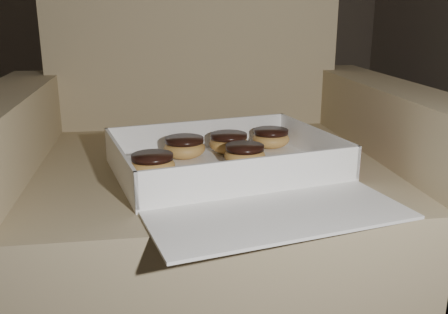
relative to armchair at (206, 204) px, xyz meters
name	(u,v)px	position (x,y,z in m)	size (l,w,h in m)	color
armchair	(206,204)	(0.00, 0.00, 0.00)	(0.93, 0.78, 0.97)	tan
bakery_box	(234,170)	(0.03, -0.19, 0.14)	(0.49, 0.55, 0.07)	white
donut_a	(271,138)	(0.14, -0.03, 0.16)	(0.08, 0.08, 0.04)	#ECAF52
donut_b	(229,142)	(0.04, -0.05, 0.16)	(0.08, 0.08, 0.04)	#ECAF52
donut_c	(245,154)	(0.06, -0.14, 0.16)	(0.08, 0.08, 0.04)	#ECAF52
donut_d	(153,164)	(-0.12, -0.18, 0.16)	(0.08, 0.08, 0.04)	#ECAF52
donut_e	(184,147)	(-0.05, -0.08, 0.16)	(0.08, 0.08, 0.04)	#ECAF52
crumb_a	(307,179)	(0.15, -0.24, 0.14)	(0.01, 0.01, 0.00)	black
crumb_b	(258,165)	(0.09, -0.16, 0.14)	(0.01, 0.01, 0.00)	black
crumb_c	(199,190)	(-0.04, -0.27, 0.14)	(0.01, 0.01, 0.00)	black
crumb_d	(300,164)	(0.17, -0.16, 0.14)	(0.01, 0.01, 0.00)	black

